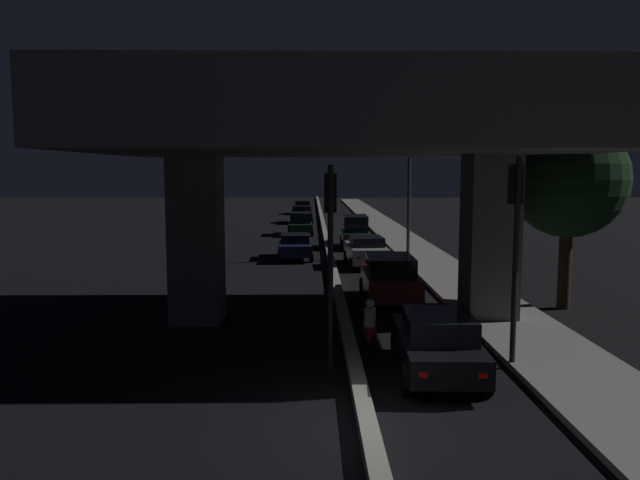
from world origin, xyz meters
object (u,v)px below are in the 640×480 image
(traffic_light_left_of_median, at_px, (330,231))
(car_dark_blue_lead_oncoming, at_px, (295,246))
(car_black_lead, at_px, (437,343))
(street_lamp, at_px, (404,176))
(car_dark_green_second_oncoming, at_px, (300,223))
(car_dark_red_fourth_oncoming, at_px, (303,207))
(pedestrian_on_sidewalk, at_px, (492,284))
(traffic_light_right_of_median, at_px, (515,225))
(car_black_third_oncoming, at_px, (301,214))
(motorcycle_red_filtering_near, at_px, (370,329))
(car_silver_third, at_px, (366,250))
(car_dark_red_second, at_px, (390,278))
(car_dark_green_fourth, at_px, (355,231))

(traffic_light_left_of_median, xyz_separation_m, car_dark_blue_lead_oncoming, (-1.35, 19.09, -2.68))
(traffic_light_left_of_median, xyz_separation_m, car_black_lead, (2.52, -0.61, -2.61))
(street_lamp, xyz_separation_m, car_dark_green_second_oncoming, (-5.91, 12.63, -3.65))
(car_dark_red_fourth_oncoming, xyz_separation_m, pedestrian_on_sidewalk, (7.07, -48.84, 0.30))
(car_black_lead, bearing_deg, traffic_light_right_of_median, -70.30)
(car_dark_green_second_oncoming, relative_size, car_black_third_oncoming, 0.99)
(car_black_third_oncoming, bearing_deg, motorcycle_red_filtering_near, 1.22)
(car_black_lead, height_order, motorcycle_red_filtering_near, car_black_lead)
(car_black_lead, relative_size, pedestrian_on_sidewalk, 2.51)
(traffic_light_right_of_median, distance_m, car_silver_third, 16.85)
(traffic_light_left_of_median, relative_size, traffic_light_right_of_median, 0.96)
(car_black_lead, xyz_separation_m, car_black_third_oncoming, (-3.90, 43.27, 0.03))
(car_dark_green_second_oncoming, height_order, motorcycle_red_filtering_near, car_dark_green_second_oncoming)
(traffic_light_right_of_median, height_order, car_dark_green_second_oncoming, traffic_light_right_of_median)
(traffic_light_right_of_median, distance_m, car_dark_red_second, 8.41)
(traffic_light_right_of_median, xyz_separation_m, car_dark_green_second_oncoming, (-5.79, 31.87, -2.67))
(car_black_third_oncoming, relative_size, motorcycle_red_filtering_near, 2.24)
(car_black_third_oncoming, distance_m, motorcycle_red_filtering_near, 41.30)
(car_dark_red_second, bearing_deg, car_dark_green_second_oncoming, 9.77)
(street_lamp, distance_m, car_silver_third, 5.17)
(street_lamp, xyz_separation_m, car_black_third_oncoming, (-5.98, 23.42, -3.70))
(car_black_lead, distance_m, car_dark_blue_lead_oncoming, 20.08)
(street_lamp, distance_m, car_black_lead, 20.31)
(traffic_light_left_of_median, relative_size, motorcycle_red_filtering_near, 2.62)
(car_dark_red_second, relative_size, car_black_third_oncoming, 1.03)
(traffic_light_right_of_median, xyz_separation_m, car_dark_red_second, (-2.05, 7.72, -2.63))
(car_dark_green_fourth, xyz_separation_m, motorcycle_red_filtering_near, (-1.19, -22.58, -0.45))
(car_black_lead, distance_m, car_dark_green_second_oncoming, 32.70)
(car_dark_blue_lead_oncoming, bearing_deg, car_black_lead, 8.93)
(car_dark_red_fourth_oncoming, relative_size, pedestrian_on_sidewalk, 2.30)
(street_lamp, relative_size, car_dark_red_second, 1.74)
(car_dark_red_second, relative_size, car_dark_red_fourth_oncoming, 1.09)
(street_lamp, xyz_separation_m, pedestrian_on_sidewalk, (1.03, -13.53, -3.48))
(car_silver_third, bearing_deg, car_dark_red_second, 178.17)
(car_dark_green_second_oncoming, distance_m, pedestrian_on_sidewalk, 27.06)
(car_black_lead, xyz_separation_m, car_silver_third, (-0.20, 17.09, -0.00))
(car_dark_green_fourth, bearing_deg, car_dark_red_second, -178.15)
(car_silver_third, xyz_separation_m, car_dark_blue_lead_oncoming, (-3.68, 2.61, -0.07))
(car_dark_red_fourth_oncoming, bearing_deg, street_lamp, 8.44)
(car_dark_red_second, height_order, car_dark_green_second_oncoming, car_dark_red_second)
(car_silver_third, distance_m, car_dark_green_fourth, 7.55)
(car_black_third_oncoming, distance_m, car_dark_red_fourth_oncoming, 11.89)
(car_dark_green_fourth, relative_size, motorcycle_red_filtering_near, 2.24)
(traffic_light_right_of_median, bearing_deg, car_dark_blue_lead_oncoming, 107.02)
(car_silver_third, xyz_separation_m, car_dark_red_fourth_oncoming, (-3.75, 38.07, -0.04))
(car_dark_green_fourth, distance_m, motorcycle_red_filtering_near, 22.62)
(car_dark_blue_lead_oncoming, relative_size, pedestrian_on_sidewalk, 2.42)
(traffic_light_left_of_median, bearing_deg, motorcycle_red_filtering_near, 52.14)
(car_black_third_oncoming, bearing_deg, car_dark_green_second_oncoming, -1.83)
(street_lamp, bearing_deg, car_dark_red_fourth_oncoming, 99.70)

